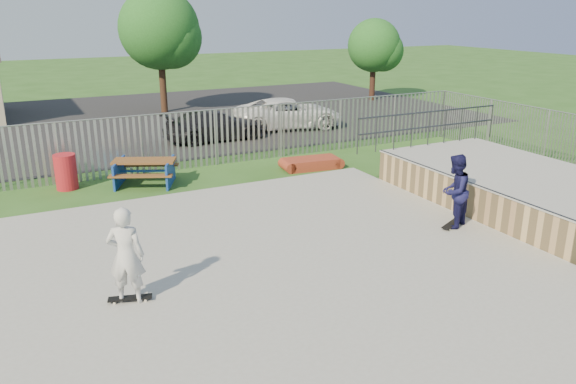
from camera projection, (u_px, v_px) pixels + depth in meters
name	position (u px, v px, depth m)	size (l,w,h in m)	color
ground	(199.00, 294.00, 11.01)	(120.00, 120.00, 0.00)	#2A531C
concrete_slab	(198.00, 291.00, 10.99)	(15.00, 12.00, 0.15)	gray
quarter_pipe	(510.00, 187.00, 15.78)	(5.50, 7.05, 2.19)	tan
fence	(179.00, 179.00, 15.02)	(26.04, 16.02, 2.00)	gray
picnic_table	(145.00, 172.00, 17.80)	(2.41, 2.24, 0.81)	brown
funbox	(311.00, 163.00, 19.68)	(1.91, 1.11, 0.36)	maroon
trash_bin_red	(66.00, 172.00, 17.32)	(0.66, 0.66, 1.10)	#A91A21
trash_bin_grey	(66.00, 175.00, 17.38)	(0.54, 0.54, 0.89)	#28282A
parking_lot	(76.00, 125.00, 27.15)	(40.00, 18.00, 0.02)	black
car_dark	(215.00, 125.00, 23.76)	(1.76, 4.33, 1.26)	black
car_white	(289.00, 113.00, 26.10)	(2.31, 5.02, 1.39)	white
tree_mid	(159.00, 29.00, 29.13)	(4.17, 4.17, 6.44)	#3D2618
tree_right	(374.00, 46.00, 33.46)	(3.14, 3.14, 4.85)	#382016
skateboard_a	(451.00, 225.00, 14.04)	(0.81, 0.52, 0.08)	black
skateboard_b	(130.00, 299.00, 10.45)	(0.82, 0.41, 0.08)	black
skater_navy	(454.00, 191.00, 13.76)	(0.90, 0.70, 1.86)	#141440
skater_white	(126.00, 255.00, 10.18)	(0.68, 0.44, 1.86)	silver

